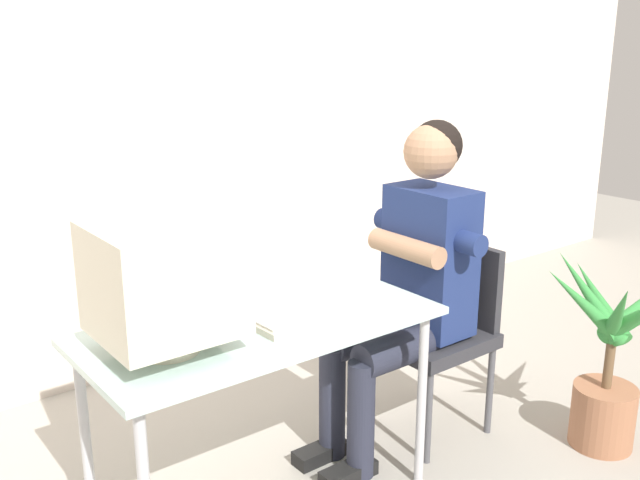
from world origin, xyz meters
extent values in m
cube|color=beige|center=(0.30, 1.40, 1.50)|extent=(8.00, 0.10, 3.00)
cylinder|color=#B7B7BC|center=(0.56, -0.24, 0.36)|extent=(0.04, 0.04, 0.71)
cylinder|color=#B7B7BC|center=(-0.56, 0.24, 0.36)|extent=(0.04, 0.04, 0.71)
cylinder|color=#B7B7BC|center=(0.56, 0.24, 0.36)|extent=(0.04, 0.04, 0.71)
cube|color=silver|center=(0.00, 0.00, 0.73)|extent=(1.24, 0.60, 0.03)
cylinder|color=beige|center=(-0.36, -0.02, 0.75)|extent=(0.20, 0.20, 0.02)
cylinder|color=beige|center=(-0.36, -0.02, 0.78)|extent=(0.06, 0.06, 0.05)
cube|color=beige|center=(-0.36, -0.02, 0.98)|extent=(0.41, 0.38, 0.35)
cube|color=black|center=(-0.15, -0.02, 0.98)|extent=(0.01, 0.33, 0.29)
cube|color=beige|center=(0.00, 0.04, 0.75)|extent=(0.16, 0.42, 0.02)
cube|color=beige|center=(0.00, 0.04, 0.77)|extent=(0.14, 0.37, 0.01)
cylinder|color=#4C4C51|center=(0.69, -0.17, 0.20)|extent=(0.03, 0.03, 0.41)
cylinder|color=#4C4C51|center=(1.07, -0.17, 0.20)|extent=(0.03, 0.03, 0.41)
cylinder|color=#4C4C51|center=(0.69, 0.22, 0.20)|extent=(0.03, 0.03, 0.41)
cylinder|color=#4C4C51|center=(1.07, 0.22, 0.20)|extent=(0.03, 0.03, 0.41)
cube|color=#2D2D33|center=(0.88, 0.03, 0.44)|extent=(0.44, 0.44, 0.06)
cube|color=#2D2D33|center=(1.08, 0.03, 0.65)|extent=(0.04, 0.40, 0.36)
cube|color=navy|center=(0.86, 0.03, 0.79)|extent=(0.22, 0.36, 0.61)
sphere|color=#A57A5B|center=(0.84, 0.03, 1.25)|extent=(0.22, 0.22, 0.22)
sphere|color=black|center=(0.87, 0.03, 1.27)|extent=(0.21, 0.21, 0.21)
cylinder|color=#262838|center=(0.63, -0.06, 0.49)|extent=(0.45, 0.14, 0.14)
cylinder|color=#262838|center=(0.63, 0.12, 0.49)|extent=(0.45, 0.14, 0.14)
cylinder|color=#262838|center=(0.41, -0.06, 0.24)|extent=(0.11, 0.11, 0.49)
cylinder|color=#262838|center=(0.41, 0.12, 0.24)|extent=(0.11, 0.11, 0.49)
cube|color=black|center=(0.35, -0.06, 0.03)|extent=(0.24, 0.09, 0.06)
cube|color=black|center=(0.35, 0.12, 0.03)|extent=(0.24, 0.09, 0.06)
cylinder|color=navy|center=(0.84, -0.19, 0.92)|extent=(0.09, 0.14, 0.09)
cylinder|color=navy|center=(0.84, 0.24, 0.92)|extent=(0.09, 0.14, 0.09)
cylinder|color=#A57A5B|center=(0.72, 0.03, 0.87)|extent=(0.09, 0.36, 0.09)
cylinder|color=#9E6647|center=(1.37, -0.53, 0.14)|extent=(0.26, 0.26, 0.27)
cylinder|color=brown|center=(1.37, -0.53, 0.40)|extent=(0.04, 0.04, 0.26)
cone|color=#358A3D|center=(1.53, -0.55, 0.61)|extent=(0.42, 0.14, 0.28)
cone|color=#358A3D|center=(1.46, -0.40, 0.61)|extent=(0.26, 0.39, 0.31)
cone|color=#358A3D|center=(1.37, -0.41, 0.65)|extent=(0.10, 0.36, 0.36)
cone|color=#358A3D|center=(1.27, -0.45, 0.64)|extent=(0.33, 0.27, 0.37)
cone|color=#358A3D|center=(1.27, -0.59, 0.65)|extent=(0.32, 0.26, 0.38)
cylinder|color=white|center=(-0.04, 0.21, 0.79)|extent=(0.08, 0.08, 0.09)
torus|color=white|center=(-0.04, 0.26, 0.79)|extent=(0.06, 0.01, 0.06)
camera|label=1|loc=(-1.25, -1.95, 1.69)|focal=40.23mm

